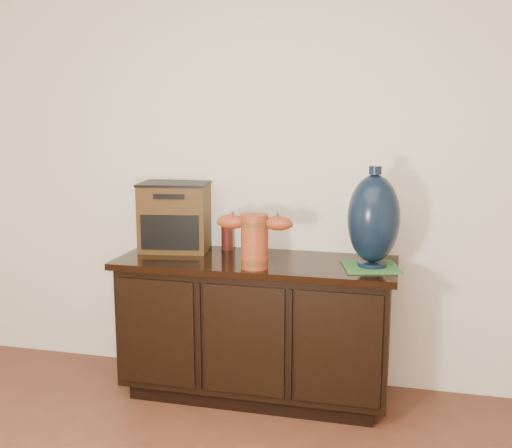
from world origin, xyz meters
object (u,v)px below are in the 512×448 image
(lamp_base, at_px, (374,219))
(spray_can, at_px, (227,233))
(terracotta_vessel, at_px, (255,238))
(sideboard, at_px, (256,326))
(tv_radio, at_px, (175,216))

(lamp_base, relative_size, spray_can, 2.56)
(terracotta_vessel, distance_m, lamp_base, 0.59)
(sideboard, xyz_separation_m, spray_can, (-0.22, 0.20, 0.46))
(terracotta_vessel, bearing_deg, tv_radio, 147.07)
(spray_can, bearing_deg, terracotta_vessel, -56.14)
(spray_can, bearing_deg, tv_radio, -165.50)
(spray_can, bearing_deg, sideboard, -42.89)
(tv_radio, relative_size, spray_can, 2.16)
(terracotta_vessel, distance_m, spray_can, 0.46)
(tv_radio, height_order, lamp_base, lamp_base)
(sideboard, distance_m, terracotta_vessel, 0.55)
(lamp_base, distance_m, spray_can, 0.86)
(sideboard, height_order, tv_radio, tv_radio)
(lamp_base, bearing_deg, terracotta_vessel, -165.49)
(sideboard, height_order, spray_can, spray_can)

